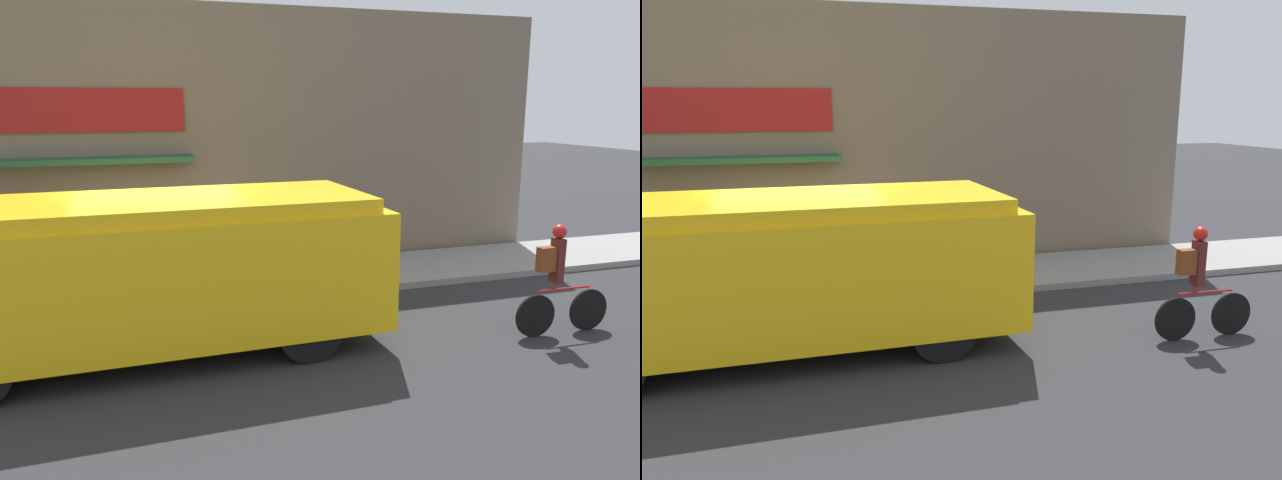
{
  "view_description": "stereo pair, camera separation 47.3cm",
  "coord_description": "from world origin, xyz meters",
  "views": [
    {
      "loc": [
        -0.65,
        -9.93,
        3.38
      ],
      "look_at": [
        2.64,
        -0.2,
        1.1
      ],
      "focal_mm": 35.0,
      "sensor_mm": 36.0,
      "label": 1
    },
    {
      "loc": [
        -0.2,
        -10.07,
        3.38
      ],
      "look_at": [
        2.64,
        -0.2,
        1.1
      ],
      "focal_mm": 35.0,
      "sensor_mm": 36.0,
      "label": 2
    }
  ],
  "objects": [
    {
      "name": "ground_plane",
      "position": [
        0.0,
        0.0,
        0.0
      ],
      "size": [
        70.0,
        70.0,
        0.0
      ],
      "primitive_type": "plane",
      "color": "#2B2B2D"
    },
    {
      "name": "cyclist",
      "position": [
        5.45,
        -2.75,
        0.8
      ],
      "size": [
        1.58,
        0.2,
        1.67
      ],
      "rotation": [
        0.0,
        0.0,
        -0.02
      ],
      "color": "black",
      "rests_on": "ground_plane"
    },
    {
      "name": "storefront",
      "position": [
        -0.02,
        2.45,
        2.61
      ],
      "size": [
        16.96,
        0.85,
        5.22
      ],
      "color": "#756656",
      "rests_on": "ground_plane"
    },
    {
      "name": "school_bus",
      "position": [
        -0.03,
        -1.51,
        1.14
      ],
      "size": [
        6.49,
        2.84,
        2.14
      ],
      "rotation": [
        0.0,
        0.0,
        0.01
      ],
      "color": "yellow",
      "rests_on": "ground_plane"
    },
    {
      "name": "sidewalk",
      "position": [
        0.0,
        1.12,
        0.06
      ],
      "size": [
        28.0,
        2.24,
        0.13
      ],
      "color": "gray",
      "rests_on": "ground_plane"
    }
  ]
}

